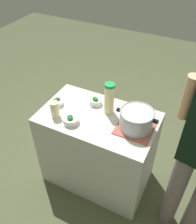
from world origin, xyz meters
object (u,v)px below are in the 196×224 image
lemonade_pitcher (109,98)px  mason_jar (55,109)px  broccoli_bowl_center (57,102)px  broccoli_bowl_back (71,120)px  cooking_pot (136,119)px  broccoli_bowl_front (96,101)px

lemonade_pitcher → mason_jar: 0.47m
broccoli_bowl_center → broccoli_bowl_back: broccoli_bowl_back is taller
cooking_pot → broccoli_bowl_center: bearing=-177.7°
lemonade_pitcher → broccoli_bowl_center: bearing=-166.3°
lemonade_pitcher → broccoli_bowl_center: lemonade_pitcher is taller
broccoli_bowl_back → mason_jar: bearing=174.4°
broccoli_bowl_center → cooking_pot: bearing=2.3°
broccoli_bowl_front → lemonade_pitcher: bearing=-17.2°
lemonade_pitcher → mason_jar: lemonade_pitcher is taller
lemonade_pitcher → mason_jar: size_ratio=2.05×
lemonade_pitcher → broccoli_bowl_back: lemonade_pitcher is taller
broccoli_bowl_front → broccoli_bowl_center: bearing=-152.6°
broccoli_bowl_front → broccoli_bowl_back: broccoli_bowl_front is taller
cooking_pot → lemonade_pitcher: lemonade_pitcher is taller
cooking_pot → lemonade_pitcher: bearing=163.0°
cooking_pot → lemonade_pitcher: size_ratio=1.17×
broccoli_bowl_front → broccoli_bowl_back: 0.33m
broccoli_bowl_back → lemonade_pitcher: bearing=49.8°
cooking_pot → broccoli_bowl_back: (-0.51, -0.18, -0.06)m
cooking_pot → broccoli_bowl_center: 0.75m
mason_jar → broccoli_bowl_front: (0.24, 0.30, -0.04)m
broccoli_bowl_front → broccoli_bowl_center: broccoli_bowl_front is taller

